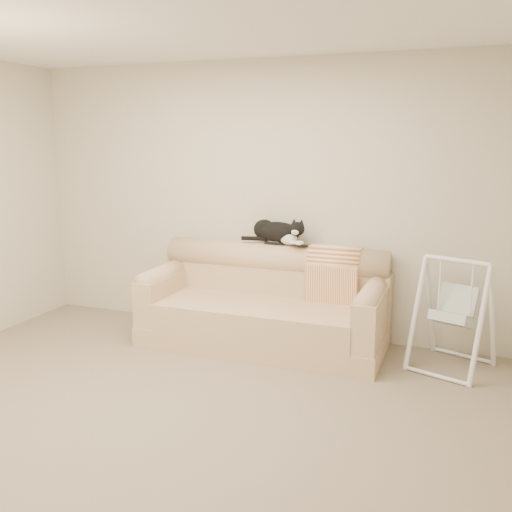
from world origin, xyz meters
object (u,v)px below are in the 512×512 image
at_px(remote_b, 300,245).
at_px(tuxedo_cat, 278,232).
at_px(baby_swing, 454,314).
at_px(remote_a, 274,243).
at_px(sofa, 265,307).

height_order(remote_b, tuxedo_cat, tuxedo_cat).
bearing_deg(baby_swing, remote_b, 170.41).
relative_size(remote_a, tuxedo_cat, 0.28).
bearing_deg(sofa, tuxedo_cat, 83.30).
bearing_deg(remote_a, tuxedo_cat, 32.51).
distance_m(remote_a, baby_swing, 1.72).
height_order(remote_a, tuxedo_cat, tuxedo_cat).
relative_size(remote_a, baby_swing, 0.19).
distance_m(sofa, tuxedo_cat, 0.71).
bearing_deg(remote_b, baby_swing, -9.59).
bearing_deg(tuxedo_cat, remote_a, -147.49).
distance_m(tuxedo_cat, baby_swing, 1.73).
height_order(sofa, remote_a, remote_a).
distance_m(sofa, remote_b, 0.65).
xyz_separation_m(sofa, remote_b, (0.25, 0.23, 0.56)).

